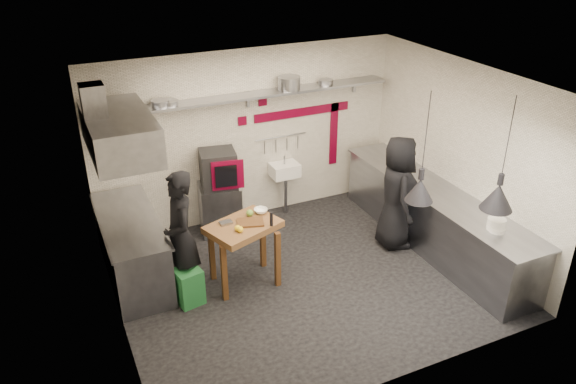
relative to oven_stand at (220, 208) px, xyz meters
name	(u,v)px	position (x,y,z in m)	size (l,w,h in m)	color
floor	(306,279)	(0.63, -1.79, -0.40)	(5.00, 5.00, 0.00)	black
ceiling	(309,83)	(0.63, -1.79, 2.40)	(5.00, 5.00, 0.00)	silver
wall_back	(248,136)	(0.63, 0.31, 1.00)	(5.00, 0.04, 2.80)	silver
wall_front	(402,275)	(0.63, -3.89, 1.00)	(5.00, 0.04, 2.80)	silver
wall_left	(109,231)	(-1.87, -1.79, 1.00)	(0.04, 4.20, 2.80)	silver
wall_right	(460,157)	(3.13, -1.79, 1.00)	(0.04, 4.20, 2.80)	silver
red_band_horiz	(303,112)	(1.58, 0.29, 1.28)	(1.70, 0.02, 0.14)	#5F031D
red_band_vert	(334,134)	(2.18, 0.29, 0.80)	(0.14, 0.02, 1.10)	#5F031D
red_tile_a	(263,101)	(0.88, 0.29, 1.55)	(0.14, 0.02, 0.14)	#5F031D
red_tile_b	(242,121)	(0.53, 0.29, 1.28)	(0.14, 0.02, 0.14)	#5F031D
back_shelf	(251,96)	(0.63, 0.13, 1.72)	(4.60, 0.34, 0.04)	gray
shelf_bracket_left	(122,116)	(-1.27, 0.28, 1.62)	(0.04, 0.06, 0.24)	gray
shelf_bracket_mid	(248,99)	(0.63, 0.28, 1.62)	(0.04, 0.06, 0.24)	gray
shelf_bracket_right	(354,85)	(2.53, 0.28, 1.62)	(0.04, 0.06, 0.24)	gray
pan_far_left	(160,103)	(-0.75, 0.13, 1.79)	(0.26, 0.26, 0.09)	gray
pan_mid_left	(169,103)	(-0.62, 0.13, 1.78)	(0.26, 0.26, 0.07)	gray
stock_pot	(289,83)	(1.26, 0.13, 1.84)	(0.35, 0.35, 0.20)	gray
pan_right	(326,82)	(1.91, 0.13, 1.78)	(0.23, 0.23, 0.08)	gray
oven_stand	(220,208)	(0.00, 0.00, 0.00)	(0.62, 0.56, 0.80)	gray
combi_oven	(218,169)	(-0.01, -0.03, 0.69)	(0.53, 0.49, 0.58)	black
oven_door	(228,175)	(0.05, -0.31, 0.69)	(0.48, 0.03, 0.46)	#5F031D
oven_glass	(226,176)	(0.02, -0.34, 0.69)	(0.33, 0.01, 0.34)	black
hand_sink	(285,170)	(1.18, 0.13, 0.38)	(0.46, 0.34, 0.22)	white
sink_tap	(284,160)	(1.18, 0.13, 0.56)	(0.03, 0.03, 0.14)	gray
sink_drain	(286,195)	(1.18, 0.09, -0.06)	(0.06, 0.06, 0.66)	gray
utensil_rail	(281,137)	(1.18, 0.27, 0.92)	(0.02, 0.02, 0.90)	gray
counter_right	(433,219)	(2.78, -1.79, 0.05)	(0.70, 3.80, 0.90)	gray
counter_right_top	(437,192)	(2.78, -1.79, 0.52)	(0.76, 3.90, 0.03)	gray
plate_stack	(496,224)	(2.75, -3.01, 0.61)	(0.23, 0.23, 0.15)	white
small_bowl_right	(497,230)	(2.73, -3.05, 0.56)	(0.21, 0.21, 0.05)	white
counter_left	(132,249)	(-1.52, -0.74, 0.05)	(0.70, 1.90, 0.90)	gray
counter_left_top	(128,220)	(-1.52, -0.74, 0.52)	(0.76, 2.00, 0.03)	gray
extractor_hood	(120,133)	(-1.47, -0.74, 1.75)	(0.78, 1.60, 0.50)	gray
hood_duct	(94,104)	(-1.72, -0.74, 2.15)	(0.28, 0.28, 0.50)	gray
green_bin	(189,286)	(-0.98, -1.61, -0.15)	(0.32, 0.32, 0.50)	#1E622E
prep_table	(244,253)	(-0.16, -1.49, 0.06)	(0.92, 0.64, 0.92)	brown
cutting_board	(250,222)	(-0.06, -1.51, 0.53)	(0.35, 0.25, 0.03)	#543218
pepper_mill	(271,219)	(0.16, -1.69, 0.62)	(0.04, 0.04, 0.20)	black
lemon_a	(238,228)	(-0.29, -1.63, 0.56)	(0.08, 0.08, 0.08)	yellow
lemon_b	(240,229)	(-0.26, -1.67, 0.56)	(0.08, 0.08, 0.08)	yellow
veg_ball	(250,213)	(0.00, -1.33, 0.57)	(0.10, 0.10, 0.10)	olive
steel_tray	(226,223)	(-0.36, -1.39, 0.54)	(0.17, 0.11, 0.03)	gray
bowl	(261,211)	(0.17, -1.30, 0.55)	(0.19, 0.19, 0.06)	white
heat_lamp_near	(425,148)	(1.75, -2.64, 1.70)	(0.35, 0.35, 1.40)	black
heat_lamp_far	(506,155)	(2.50, -3.18, 1.69)	(0.39, 0.39, 1.43)	black
chef_left	(181,236)	(-0.98, -1.40, 0.49)	(0.65, 0.43, 1.78)	black
chef_right	(397,193)	(2.27, -1.50, 0.48)	(0.86, 0.56, 1.75)	black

